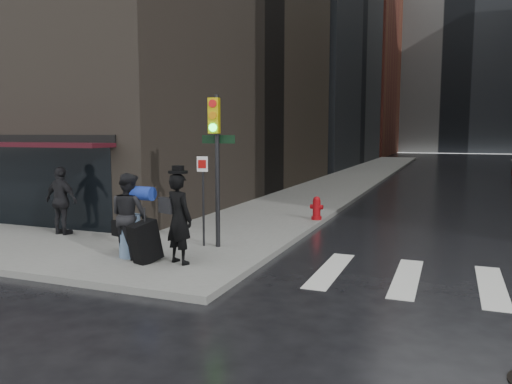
# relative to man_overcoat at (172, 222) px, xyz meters

# --- Properties ---
(ground) EXTENTS (140.00, 140.00, 0.00)m
(ground) POSITION_rel_man_overcoat_xyz_m (-0.27, 0.23, -1.06)
(ground) COLOR black
(ground) RESTS_ON ground
(sidewalk_left) EXTENTS (4.00, 50.00, 0.15)m
(sidewalk_left) POSITION_rel_man_overcoat_xyz_m (-0.27, 27.23, -0.99)
(sidewalk_left) COLOR slate
(sidewalk_left) RESTS_ON ground
(bldg_left_far) EXTENTS (22.00, 20.00, 26.00)m
(bldg_left_far) POSITION_rel_man_overcoat_xyz_m (-13.27, 62.23, 11.94)
(bldg_left_far) COLOR brown
(bldg_left_far) RESTS_ON ground
(bldg_distant) EXTENTS (40.00, 12.00, 32.00)m
(bldg_distant) POSITION_rel_man_overcoat_xyz_m (5.73, 78.23, 14.94)
(bldg_distant) COLOR slate
(bldg_distant) RESTS_ON ground
(storefront) EXTENTS (8.40, 1.11, 2.83)m
(storefront) POSITION_rel_man_overcoat_xyz_m (-7.27, 2.13, 0.76)
(storefront) COLOR black
(storefront) RESTS_ON ground
(man_overcoat) EXTENTS (1.42, 1.00, 2.17)m
(man_overcoat) POSITION_rel_man_overcoat_xyz_m (0.00, 0.00, 0.00)
(man_overcoat) COLOR black
(man_overcoat) RESTS_ON ground
(man_jeans) EXTENTS (1.35, 1.03, 1.94)m
(man_jeans) POSITION_rel_man_overcoat_xyz_m (-1.20, 0.14, 0.06)
(man_jeans) COLOR black
(man_jeans) RESTS_ON ground
(man_greycoat) EXTENTS (1.15, 0.56, 1.91)m
(man_greycoat) POSITION_rel_man_overcoat_xyz_m (-4.50, 1.60, 0.04)
(man_greycoat) COLOR black
(man_greycoat) RESTS_ON ground
(traffic_light) EXTENTS (0.94, 0.48, 3.76)m
(traffic_light) POSITION_rel_man_overcoat_xyz_m (0.21, 1.72, 1.51)
(traffic_light) COLOR black
(traffic_light) RESTS_ON ground
(fire_hydrant) EXTENTS (0.43, 0.34, 0.77)m
(fire_hydrant) POSITION_rel_man_overcoat_xyz_m (1.53, 6.56, -0.57)
(fire_hydrant) COLOR #99090E
(fire_hydrant) RESTS_ON ground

